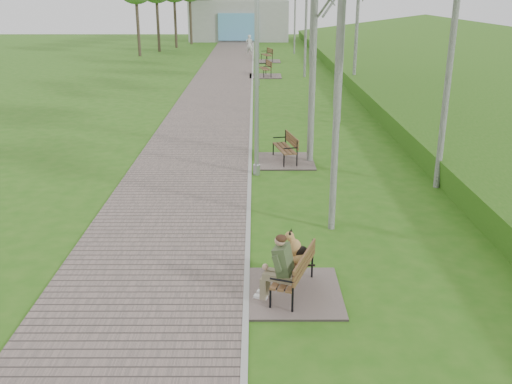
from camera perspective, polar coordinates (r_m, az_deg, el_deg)
ground at (r=11.43m, az=-0.85°, el=-6.03°), size 120.00×120.00×0.00m
walkway at (r=32.24m, az=-3.54°, el=10.73°), size 3.50×67.00×0.04m
kerb at (r=32.19m, az=-0.38°, el=10.76°), size 0.10×67.00×0.05m
embankment at (r=32.91m, az=21.31°, el=9.60°), size 14.00×70.00×1.60m
building_north at (r=61.38m, az=-1.72°, el=16.77°), size 10.00×5.20×4.00m
bench_main at (r=9.76m, az=3.42°, el=-8.24°), size 1.60×1.78×1.40m
bench_second at (r=17.36m, az=2.90°, el=3.65°), size 1.69×1.87×1.04m
bench_third at (r=35.22m, az=0.89°, el=11.83°), size 1.92×2.13×1.18m
bench_far at (r=42.88m, az=1.09°, el=13.21°), size 1.90×2.11×1.17m
lamp_post_near at (r=15.59m, az=0.07°, el=10.12°), size 0.20×0.20×5.10m
lamp_post_second at (r=31.53m, az=0.21°, el=14.78°), size 0.19×0.19×4.97m
lamp_post_third at (r=45.39m, az=0.23°, el=16.50°), size 0.21×0.21×5.43m
lamp_post_far at (r=52.33m, az=0.08°, el=16.59°), size 0.19×0.19×4.83m
pedestrian_near at (r=47.33m, az=-0.67°, el=14.51°), size 0.65×0.50×1.59m
pedestrian_far at (r=59.94m, az=-3.43°, el=15.47°), size 0.71×0.55×1.46m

